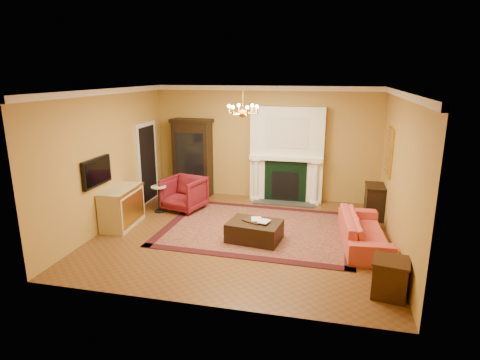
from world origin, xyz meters
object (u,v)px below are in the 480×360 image
(console_table, at_px, (374,202))
(leather_ottoman, at_px, (254,231))
(wingback_armchair, at_px, (184,192))
(china_cabinet, at_px, (193,159))
(end_table, at_px, (390,279))
(commode, at_px, (122,207))
(pedestal_table, at_px, (159,197))
(coral_sofa, at_px, (365,226))

(console_table, bearing_deg, leather_ottoman, -141.74)
(wingback_armchair, bearing_deg, china_cabinet, 114.27)
(china_cabinet, distance_m, wingback_armchair, 1.40)
(end_table, relative_size, leather_ottoman, 0.55)
(china_cabinet, height_order, console_table, china_cabinet)
(commode, bearing_deg, end_table, -20.95)
(console_table, bearing_deg, commode, -161.98)
(pedestal_table, distance_m, leather_ottoman, 2.88)
(wingback_armchair, distance_m, leather_ottoman, 2.56)
(wingback_armchair, height_order, pedestal_table, wingback_armchair)
(pedestal_table, height_order, commode, commode)
(commode, bearing_deg, leather_ottoman, -6.11)
(pedestal_table, height_order, coral_sofa, coral_sofa)
(wingback_armchair, xyz_separation_m, console_table, (4.55, 0.48, -0.08))
(wingback_armchair, xyz_separation_m, end_table, (4.49, -3.07, -0.17))
(wingback_armchair, distance_m, pedestal_table, 0.62)
(pedestal_table, height_order, console_table, console_table)
(console_table, xyz_separation_m, leather_ottoman, (-2.47, -1.96, -0.17))
(china_cabinet, xyz_separation_m, console_table, (4.75, -0.78, -0.63))
(coral_sofa, relative_size, console_table, 2.73)
(pedestal_table, bearing_deg, commode, -111.87)
(pedestal_table, bearing_deg, end_table, -28.93)
(china_cabinet, height_order, end_table, china_cabinet)
(wingback_armchair, bearing_deg, commode, -110.61)
(china_cabinet, distance_m, pedestal_table, 1.71)
(china_cabinet, bearing_deg, coral_sofa, -25.83)
(end_table, bearing_deg, wingback_armchair, 145.67)
(wingback_armchair, relative_size, pedestal_table, 1.40)
(leather_ottoman, bearing_deg, end_table, -25.62)
(commode, xyz_separation_m, coral_sofa, (5.19, 0.12, -0.03))
(wingback_armchair, relative_size, end_table, 1.61)
(wingback_armchair, bearing_deg, leather_ottoman, -20.24)
(commode, height_order, leather_ottoman, commode)
(pedestal_table, relative_size, leather_ottoman, 0.63)
(wingback_armchair, bearing_deg, console_table, 21.29)
(wingback_armchair, bearing_deg, end_table, -19.12)
(china_cabinet, height_order, commode, china_cabinet)
(wingback_armchair, distance_m, commode, 1.64)
(wingback_armchair, distance_m, coral_sofa, 4.40)
(console_table, relative_size, leather_ottoman, 0.73)
(china_cabinet, distance_m, commode, 2.76)
(pedestal_table, distance_m, console_table, 5.15)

